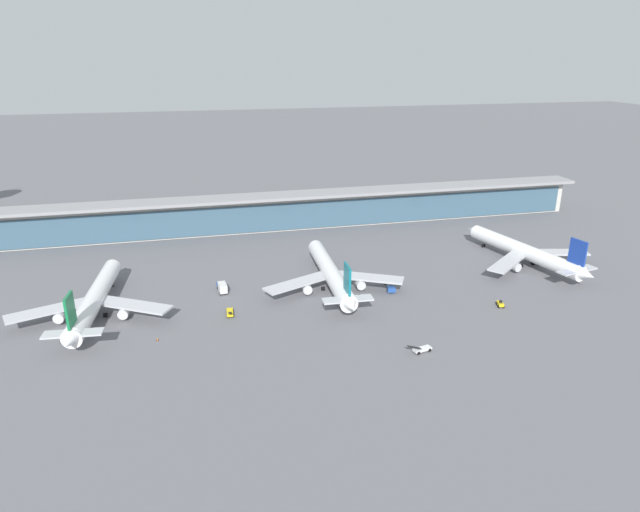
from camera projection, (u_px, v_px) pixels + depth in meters
ground_plane at (335, 300)px, 166.16m from camera, size 1200.00×1200.00×0.00m
airliner_left_stand at (94, 300)px, 154.49m from camera, size 44.34×57.92×15.42m
airliner_centre_stand at (331, 274)px, 172.84m from camera, size 44.51×57.86×15.42m
airliner_right_stand at (526, 252)px, 191.72m from camera, size 43.51×57.42×15.42m
service_truck_near_nose_yellow at (500, 304)px, 161.27m from camera, size 2.37×3.20×2.05m
service_truck_under_wing_white at (349, 303)px, 161.86m from camera, size 6.87×3.51×2.70m
service_truck_mid_apron_blue at (222, 287)px, 170.89m from camera, size 3.02×7.49×3.10m
service_truck_by_tail_yellow at (230, 312)px, 156.08m from camera, size 2.18×6.87×2.70m
service_truck_on_taxiway_blue at (390, 283)px, 173.71m from camera, size 4.04×8.88×2.95m
service_truck_at_far_stand_white at (421, 349)px, 136.78m from camera, size 6.94×2.81×2.70m
terminal_building at (289, 210)px, 230.99m from camera, size 261.30×12.80×15.20m
safety_cone_alpha at (69, 344)px, 140.20m from camera, size 0.62×0.62×0.70m
safety_cone_bravo at (157, 339)px, 142.48m from camera, size 0.62×0.62×0.70m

